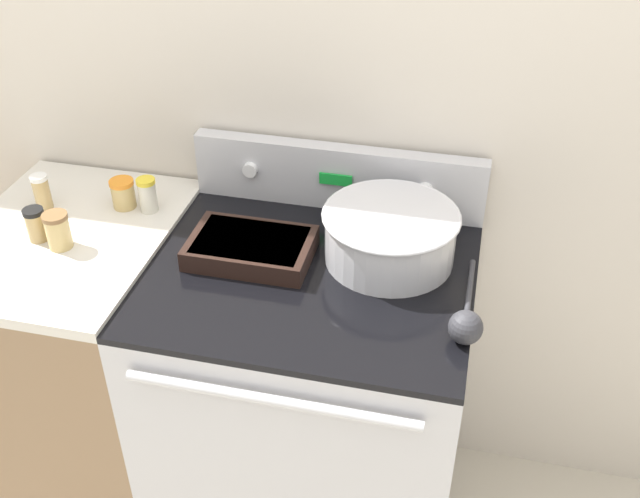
% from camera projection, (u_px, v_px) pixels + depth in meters
% --- Properties ---
extents(kitchen_wall, '(8.00, 0.05, 2.50)m').
position_uv_depth(kitchen_wall, '(344.00, 96.00, 1.97)').
color(kitchen_wall, beige).
rests_on(kitchen_wall, ground_plane).
extents(stove_range, '(0.80, 0.72, 0.95)m').
position_uv_depth(stove_range, '(312.00, 405.00, 2.12)').
color(stove_range, '#BCBCC1').
rests_on(stove_range, ground_plane).
extents(control_panel, '(0.80, 0.07, 0.18)m').
position_uv_depth(control_panel, '(338.00, 177.00, 2.05)').
color(control_panel, '#BCBCC1').
rests_on(control_panel, stove_range).
extents(side_counter, '(0.54, 0.69, 0.96)m').
position_uv_depth(side_counter, '(95.00, 366.00, 2.24)').
color(side_counter, '#896B4C').
rests_on(side_counter, ground_plane).
extents(mixing_bowl, '(0.34, 0.34, 0.14)m').
position_uv_depth(mixing_bowl, '(390.00, 233.00, 1.85)').
color(mixing_bowl, silver).
rests_on(mixing_bowl, stove_range).
extents(casserole_dish, '(0.31, 0.20, 0.05)m').
position_uv_depth(casserole_dish, '(251.00, 247.00, 1.88)').
color(casserole_dish, black).
rests_on(casserole_dish, stove_range).
extents(ladle, '(0.08, 0.33, 0.08)m').
position_uv_depth(ladle, '(466.00, 324.00, 1.63)').
color(ladle, '#333338').
rests_on(ladle, stove_range).
extents(spice_jar_yellow_cap, '(0.05, 0.05, 0.10)m').
position_uv_depth(spice_jar_yellow_cap, '(148.00, 195.00, 2.03)').
color(spice_jar_yellow_cap, beige).
rests_on(spice_jar_yellow_cap, side_counter).
extents(spice_jar_orange_cap, '(0.07, 0.07, 0.08)m').
position_uv_depth(spice_jar_orange_cap, '(123.00, 193.00, 2.05)').
color(spice_jar_orange_cap, tan).
rests_on(spice_jar_orange_cap, side_counter).
extents(spice_jar_brown_cap, '(0.06, 0.06, 0.10)m').
position_uv_depth(spice_jar_brown_cap, '(58.00, 230.00, 1.88)').
color(spice_jar_brown_cap, tan).
rests_on(spice_jar_brown_cap, side_counter).
extents(spice_jar_black_cap, '(0.05, 0.05, 0.09)m').
position_uv_depth(spice_jar_black_cap, '(36.00, 224.00, 1.91)').
color(spice_jar_black_cap, tan).
rests_on(spice_jar_black_cap, side_counter).
extents(spice_jar_white_cap, '(0.05, 0.05, 0.10)m').
position_uv_depth(spice_jar_white_cap, '(42.00, 192.00, 2.04)').
color(spice_jar_white_cap, tan).
rests_on(spice_jar_white_cap, side_counter).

